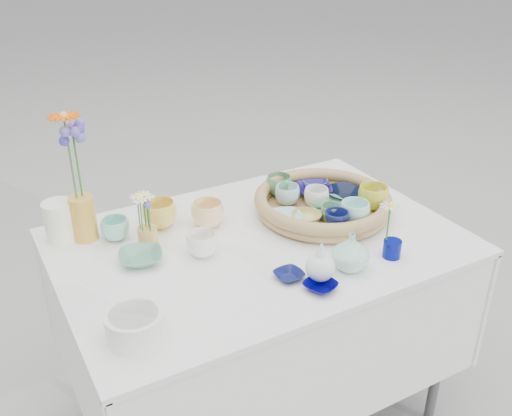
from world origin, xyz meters
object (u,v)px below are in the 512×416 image
display_table (259,412)px  bud_vase_seafoam (351,251)px  tall_vase_yellow (84,218)px  wicker_tray (323,204)px

display_table → bud_vase_seafoam: (0.15, -0.27, 0.82)m
display_table → tall_vase_yellow: size_ratio=8.58×
wicker_tray → display_table: bearing=-169.9°
wicker_tray → bud_vase_seafoam: size_ratio=4.08×
wicker_tray → bud_vase_seafoam: bearing=-111.7°
bud_vase_seafoam → tall_vase_yellow: bearing=138.8°
wicker_tray → bud_vase_seafoam: (-0.13, -0.32, 0.02)m
wicker_tray → tall_vase_yellow: bearing=163.3°
bud_vase_seafoam → tall_vase_yellow: 0.84m
display_table → bud_vase_seafoam: size_ratio=10.84×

